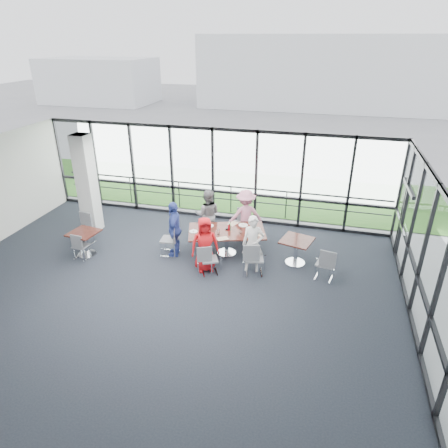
% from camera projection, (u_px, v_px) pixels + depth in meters
% --- Properties ---
extents(floor, '(12.00, 10.00, 0.02)m').
position_uv_depth(floor, '(157.00, 297.00, 9.95)').
color(floor, black).
rests_on(floor, ground).
extents(ceiling, '(12.00, 10.00, 0.04)m').
position_uv_depth(ceiling, '(146.00, 174.00, 8.58)').
color(ceiling, white).
rests_on(ceiling, ground).
extents(curtain_wall_back, '(12.00, 0.10, 3.20)m').
position_uv_depth(curtain_wall_back, '(213.00, 174.00, 13.63)').
color(curtain_wall_back, white).
rests_on(curtain_wall_back, ground).
extents(curtain_wall_right, '(0.10, 10.00, 3.20)m').
position_uv_depth(curtain_wall_right, '(433.00, 277.00, 7.86)').
color(curtain_wall_right, white).
rests_on(curtain_wall_right, ground).
extents(exit_door, '(0.12, 1.60, 2.10)m').
position_uv_depth(exit_door, '(402.00, 223.00, 11.37)').
color(exit_door, black).
rests_on(exit_door, ground).
extents(structural_column, '(0.50, 0.50, 3.20)m').
position_uv_depth(structural_column, '(87.00, 184.00, 12.72)').
color(structural_column, silver).
rests_on(structural_column, ground).
extents(apron, '(80.00, 70.00, 0.02)m').
position_uv_depth(apron, '(244.00, 175.00, 18.68)').
color(apron, gray).
rests_on(apron, ground).
extents(grass_strip, '(80.00, 5.00, 0.01)m').
position_uv_depth(grass_strip, '(233.00, 189.00, 16.93)').
color(grass_strip, '#225A1C').
rests_on(grass_strip, ground).
extents(hangar_main, '(24.00, 10.00, 6.00)m').
position_uv_depth(hangar_main, '(341.00, 71.00, 35.65)').
color(hangar_main, white).
rests_on(hangar_main, ground).
extents(hangar_aux, '(10.00, 6.00, 4.00)m').
position_uv_depth(hangar_aux, '(99.00, 81.00, 37.74)').
color(hangar_aux, white).
rests_on(hangar_aux, ground).
extents(guard_rail, '(12.00, 0.06, 0.06)m').
position_uv_depth(guard_rail, '(218.00, 198.00, 14.62)').
color(guard_rail, '#2D2D33').
rests_on(guard_rail, ground).
extents(main_table, '(2.47, 1.83, 0.75)m').
position_uv_depth(main_table, '(227.00, 234.00, 11.67)').
color(main_table, '#33120D').
rests_on(main_table, ground).
extents(side_table_left, '(0.86, 0.86, 0.75)m').
position_uv_depth(side_table_left, '(84.00, 236.00, 11.59)').
color(side_table_left, '#33120D').
rests_on(side_table_left, ground).
extents(side_table_right, '(1.00, 1.00, 0.75)m').
position_uv_depth(side_table_right, '(297.00, 244.00, 11.16)').
color(side_table_right, '#33120D').
rests_on(side_table_right, ground).
extents(diner_near_left, '(0.91, 0.79, 1.56)m').
position_uv_depth(diner_near_left, '(205.00, 244.00, 10.79)').
color(diner_near_left, red).
rests_on(diner_near_left, ground).
extents(diner_near_right, '(0.64, 0.51, 1.62)m').
position_uv_depth(diner_near_right, '(253.00, 244.00, 10.75)').
color(diner_near_right, silver).
rests_on(diner_near_right, ground).
extents(diner_far_left, '(0.88, 0.65, 1.64)m').
position_uv_depth(diner_far_left, '(208.00, 215.00, 12.48)').
color(diner_far_left, slate).
rests_on(diner_far_left, ground).
extents(diner_far_right, '(1.22, 0.96, 1.67)m').
position_uv_depth(diner_far_right, '(245.00, 215.00, 12.39)').
color(diner_far_right, '#CA7892').
rests_on(diner_far_right, ground).
extents(diner_end, '(0.73, 1.07, 1.67)m').
position_uv_depth(diner_end, '(175.00, 229.00, 11.53)').
color(diner_end, '#2F4093').
rests_on(diner_end, ground).
extents(chair_main_nl, '(0.56, 0.56, 0.87)m').
position_uv_depth(chair_main_nl, '(210.00, 259.00, 10.75)').
color(chair_main_nl, slate).
rests_on(chair_main_nl, ground).
extents(chair_main_nr, '(0.56, 0.56, 0.95)m').
position_uv_depth(chair_main_nr, '(255.00, 258.00, 10.72)').
color(chair_main_nr, slate).
rests_on(chair_main_nr, ground).
extents(chair_main_fl, '(0.55, 0.55, 0.84)m').
position_uv_depth(chair_main_fl, '(205.00, 226.00, 12.68)').
color(chair_main_fl, slate).
rests_on(chair_main_fl, ground).
extents(chair_main_fr, '(0.53, 0.53, 0.89)m').
position_uv_depth(chair_main_fr, '(241.00, 223.00, 12.78)').
color(chair_main_fr, slate).
rests_on(chair_main_fr, ground).
extents(chair_main_end, '(0.53, 0.53, 0.97)m').
position_uv_depth(chair_main_end, '(169.00, 239.00, 11.69)').
color(chair_main_end, slate).
rests_on(chair_main_end, ground).
extents(chair_spare_la, '(0.43, 0.43, 0.80)m').
position_uv_depth(chair_spare_la, '(81.00, 246.00, 11.51)').
color(chair_spare_la, slate).
rests_on(chair_spare_la, ground).
extents(chair_spare_lb, '(0.53, 0.53, 0.95)m').
position_uv_depth(chair_spare_lb, '(84.00, 230.00, 12.29)').
color(chair_spare_lb, slate).
rests_on(chair_spare_lb, ground).
extents(chair_spare_r, '(0.53, 0.53, 0.91)m').
position_uv_depth(chair_spare_r, '(325.00, 264.00, 10.51)').
color(chair_spare_r, slate).
rests_on(chair_spare_r, ground).
extents(plate_nl, '(0.27, 0.27, 0.01)m').
position_uv_depth(plate_nl, '(207.00, 236.00, 11.30)').
color(plate_nl, white).
rests_on(plate_nl, main_table).
extents(plate_nr, '(0.24, 0.24, 0.01)m').
position_uv_depth(plate_nr, '(250.00, 236.00, 11.31)').
color(plate_nr, white).
rests_on(plate_nr, main_table).
extents(plate_fl, '(0.25, 0.25, 0.01)m').
position_uv_depth(plate_fl, '(210.00, 226.00, 11.91)').
color(plate_fl, white).
rests_on(plate_fl, main_table).
extents(plate_fr, '(0.28, 0.28, 0.01)m').
position_uv_depth(plate_fr, '(243.00, 225.00, 11.94)').
color(plate_fr, white).
rests_on(plate_fr, main_table).
extents(plate_end, '(0.24, 0.24, 0.01)m').
position_uv_depth(plate_end, '(193.00, 231.00, 11.55)').
color(plate_end, white).
rests_on(plate_end, main_table).
extents(tumbler_a, '(0.07, 0.07, 0.15)m').
position_uv_depth(tumbler_a, '(218.00, 232.00, 11.36)').
color(tumbler_a, white).
rests_on(tumbler_a, main_table).
extents(tumbler_b, '(0.07, 0.07, 0.14)m').
position_uv_depth(tumbler_b, '(241.00, 231.00, 11.42)').
color(tumbler_b, white).
rests_on(tumbler_b, main_table).
extents(tumbler_c, '(0.07, 0.07, 0.14)m').
position_uv_depth(tumbler_c, '(230.00, 224.00, 11.90)').
color(tumbler_c, white).
rests_on(tumbler_c, main_table).
extents(tumbler_d, '(0.07, 0.07, 0.14)m').
position_uv_depth(tumbler_d, '(200.00, 231.00, 11.44)').
color(tumbler_d, white).
rests_on(tumbler_d, main_table).
extents(menu_a, '(0.38, 0.36, 0.00)m').
position_uv_depth(menu_a, '(223.00, 238.00, 11.17)').
color(menu_a, silver).
rests_on(menu_a, main_table).
extents(menu_b, '(0.34, 0.27, 0.00)m').
position_uv_depth(menu_b, '(259.00, 234.00, 11.41)').
color(menu_b, silver).
rests_on(menu_b, main_table).
extents(menu_c, '(0.33, 0.38, 0.00)m').
position_uv_depth(menu_c, '(233.00, 224.00, 12.05)').
color(menu_c, silver).
rests_on(menu_c, main_table).
extents(condiment_caddy, '(0.10, 0.07, 0.04)m').
position_uv_depth(condiment_caddy, '(227.00, 229.00, 11.68)').
color(condiment_caddy, black).
rests_on(condiment_caddy, main_table).
extents(ketchup_bottle, '(0.06, 0.06, 0.18)m').
position_uv_depth(ketchup_bottle, '(229.00, 228.00, 11.60)').
color(ketchup_bottle, maroon).
rests_on(ketchup_bottle, main_table).
extents(green_bottle, '(0.05, 0.05, 0.20)m').
position_uv_depth(green_bottle, '(230.00, 227.00, 11.63)').
color(green_bottle, '#136723').
rests_on(green_bottle, main_table).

